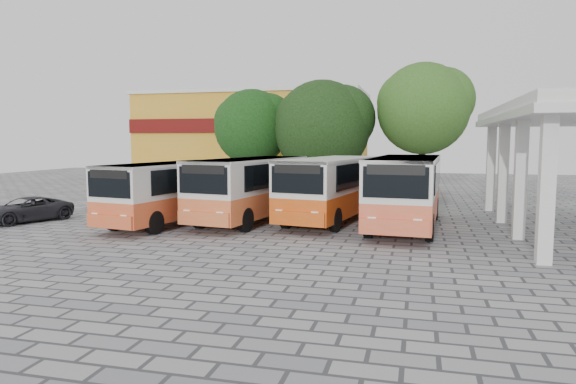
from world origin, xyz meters
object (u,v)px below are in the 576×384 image
(bus_centre_left, at_px, (251,185))
(bus_far_right, at_px, (406,187))
(bus_centre_right, at_px, (331,185))
(bus_far_left, at_px, (170,189))
(parked_car, at_px, (25,210))

(bus_centre_left, relative_size, bus_far_right, 0.98)
(bus_centre_left, xyz_separation_m, bus_centre_right, (3.77, 0.98, 0.01))
(bus_centre_right, bearing_deg, bus_centre_left, -155.84)
(bus_far_left, relative_size, bus_far_right, 0.92)
(bus_centre_left, height_order, bus_far_right, bus_far_right)
(bus_far_left, xyz_separation_m, parked_car, (-7.09, -1.20, -1.08))
(bus_far_left, distance_m, parked_car, 7.27)
(bus_centre_right, distance_m, parked_car, 14.85)
(bus_centre_left, distance_m, bus_far_right, 7.32)
(bus_far_right, bearing_deg, parked_car, -168.03)
(bus_centre_left, relative_size, bus_centre_right, 0.99)
(bus_centre_right, xyz_separation_m, bus_far_right, (3.55, -1.14, 0.06))
(bus_centre_left, bearing_deg, bus_centre_right, 23.30)
(bus_centre_left, xyz_separation_m, bus_far_right, (7.32, -0.15, 0.07))
(bus_centre_left, bearing_deg, parked_car, -156.40)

